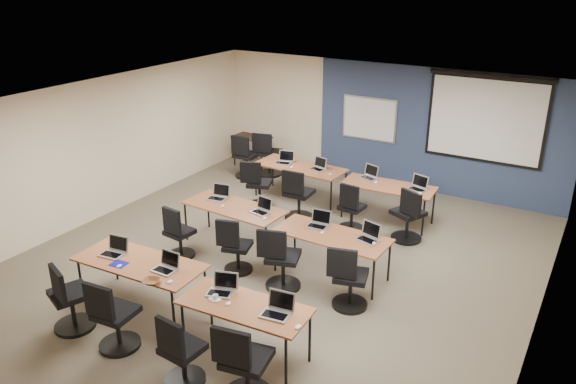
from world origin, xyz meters
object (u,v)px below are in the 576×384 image
Objects in this scene: laptop_9 at (318,166)px; task_chair_3 at (244,369)px; whiteboard at (369,119)px; laptop_2 at (222,288)px; task_chair_6 at (280,263)px; laptop_1 at (166,266)px; task_chair_4 at (178,237)px; task_chair_5 at (235,250)px; laptop_6 at (319,222)px; training_table_back_left at (300,168)px; task_chair_2 at (180,356)px; task_chair_1 at (113,321)px; projector_screen at (486,114)px; laptop_0 at (114,250)px; training_table_front_right at (244,308)px; training_table_back_right at (388,188)px; laptop_11 at (418,186)px; laptop_4 at (219,195)px; training_table_mid_right at (332,237)px; training_table_mid_left at (235,209)px; laptop_5 at (262,209)px; task_chair_9 at (298,198)px; laptop_3 at (278,309)px; spare_chair_a at (268,158)px; task_chair_8 at (257,188)px; task_chair_0 at (69,303)px; training_table_front_left at (140,264)px; utility_table at (252,140)px; laptop_8 at (285,160)px; laptop_10 at (370,175)px; task_chair_7 at (348,282)px; task_chair_11 at (408,219)px; laptop_7 at (369,236)px.

task_chair_3 is at bearing -56.13° from laptop_9.
whiteboard is 1.90m from laptop_9.
laptop_2 is 1.53m from task_chair_6.
task_chair_4 is (-1.02, 1.37, -0.40)m from laptop_1.
task_chair_5 is 1.42m from laptop_6.
task_chair_2 is (1.64, -5.73, -0.29)m from training_table_back_left.
task_chair_3 is at bearing -2.68° from task_chair_1.
projector_screen reaches higher than task_chair_4.
laptop_0 is 2.98m from task_chair_3.
training_table_back_right is at bearing 86.04° from training_table_front_right.
task_chair_3 reaches higher than laptop_11.
laptop_11 is at bearing 53.82° from task_chair_4.
whiteboard is 1.23× the size of task_chair_3.
laptop_4 is at bearing 120.39° from task_chair_3.
laptop_6 is at bearing -12.27° from laptop_4.
laptop_4 reaches higher than task_chair_4.
laptop_0 reaches higher than training_table_mid_right.
training_table_mid_left is 0.56m from laptop_5.
training_table_mid_left is 2.78m from laptop_2.
training_table_mid_left is at bearing 177.06° from laptop_6.
task_chair_9 is at bearing 77.37° from task_chair_5.
laptop_3 is (-0.84, -6.58, -1.09)m from projector_screen.
laptop_5 is 3.83m from spare_chair_a.
training_table_back_left is 2.56m from laptop_11.
task_chair_1 is at bearing -53.50° from laptop_0.
task_chair_8 is at bearing 99.21° from task_chair_5.
laptop_4 is at bearing 111.85° from task_chair_0.
laptop_2 is 2.52m from task_chair_4.
task_chair_2 is at bearing -68.79° from laptop_4.
training_table_front_left is 5.67× the size of laptop_0.
laptop_5 is at bearing -124.84° from training_table_back_right.
laptop_4 is 3.92m from utility_table.
training_table_front_left is 2.37m from laptop_3.
whiteboard is 1.31× the size of task_chair_2.
laptop_1 is 0.96× the size of laptop_8.
laptop_9 is 0.96× the size of laptop_10.
task_chair_0 reaches higher than task_chair_6.
task_chair_4 is (-0.53, 1.40, -0.30)m from training_table_front_left.
task_chair_7 reaches higher than training_table_mid_right.
laptop_1 is 4.90m from laptop_10.
task_chair_3 is 2.32m from task_chair_7.
task_chair_11 is (3.18, 0.08, 0.01)m from task_chair_8.
task_chair_9 reaches higher than training_table_front_left.
training_table_mid_left is 3.48m from laptop_11.
task_chair_11 reaches higher than laptop_7.
laptop_4 is 3.32m from spare_chair_a.
laptop_3 reaches higher than task_chair_5.
task_chair_5 is at bearing 10.93° from task_chair_4.
laptop_11 is (2.08, 0.93, 0.36)m from task_chair_9.
laptop_9 is at bearing 104.02° from training_table_front_right.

